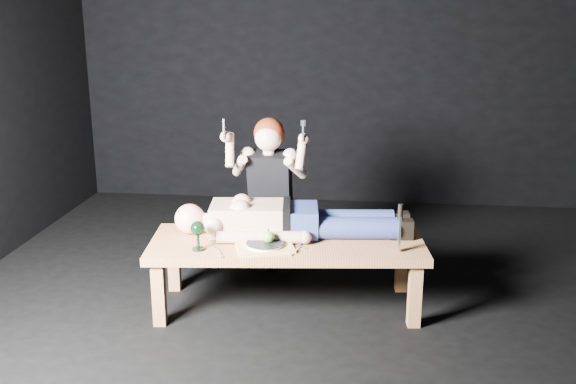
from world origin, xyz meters
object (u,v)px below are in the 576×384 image
object	(u,v)px
serving_tray	(265,247)
table	(287,274)
kneeling_woman	(272,194)
lying_man	(295,216)
carving_knife	(400,228)
goblet	(198,236)

from	to	relation	value
serving_tray	table	bearing A→B (deg)	54.23
table	kneeling_woman	xyz separation A→B (m)	(-0.17, 0.55, 0.36)
lying_man	carving_knife	xyz separation A→B (m)	(0.65, -0.24, 0.02)
table	kneeling_woman	distance (m)	0.68
lying_man	kneeling_woman	xyz separation A→B (m)	(-0.21, 0.42, 0.01)
table	kneeling_woman	bearing A→B (deg)	101.42
goblet	carving_knife	size ratio (longest dim) A/B	0.61
serving_tray	goblet	distance (m)	0.41
kneeling_woman	carving_knife	distance (m)	1.08
lying_man	kneeling_woman	world-z (taller)	kneeling_woman
serving_tray	carving_knife	xyz separation A→B (m)	(0.80, 0.05, 0.14)
carving_knife	table	bearing A→B (deg)	164.51
serving_tray	lying_man	bearing A→B (deg)	61.71
lying_man	goblet	xyz separation A→B (m)	(-0.55, -0.35, -0.03)
serving_tray	goblet	size ratio (longest dim) A/B	1.87
goblet	serving_tray	bearing A→B (deg)	9.12
lying_man	kneeling_woman	bearing A→B (deg)	110.04
serving_tray	goblet	xyz separation A→B (m)	(-0.39, -0.06, 0.08)
lying_man	serving_tray	size ratio (longest dim) A/B	4.76
goblet	kneeling_woman	bearing A→B (deg)	66.32
goblet	table	bearing A→B (deg)	23.77
table	carving_knife	xyz separation A→B (m)	(0.68, -0.11, 0.37)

